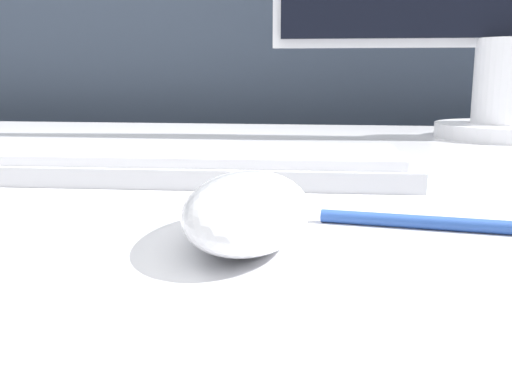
{
  "coord_description": "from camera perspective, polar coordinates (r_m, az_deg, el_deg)",
  "views": [
    {
      "loc": [
        0.09,
        -0.52,
        0.87
      ],
      "look_at": [
        0.05,
        -0.18,
        0.8
      ],
      "focal_mm": 42.0,
      "sensor_mm": 36.0,
      "label": 1
    }
  ],
  "objects": [
    {
      "name": "partition_panel",
      "position": [
        1.22,
        2.47,
        -4.82
      ],
      "size": [
        5.0,
        0.03,
        1.05
      ],
      "color": "#333D4C",
      "rests_on": "ground_plane"
    },
    {
      "name": "computer_mouse_near",
      "position": [
        0.32,
        -0.85,
        -1.68
      ],
      "size": [
        0.07,
        0.13,
        0.04
      ],
      "rotation": [
        0.0,
        0.0,
        0.03
      ],
      "color": "white",
      "rests_on": "desk"
    },
    {
      "name": "keyboard",
      "position": [
        0.53,
        -8.15,
        2.72
      ],
      "size": [
        0.42,
        0.14,
        0.02
      ],
      "rotation": [
        0.0,
        0.0,
        0.03
      ],
      "color": "silver",
      "rests_on": "desk"
    },
    {
      "name": "pen",
      "position": [
        0.37,
        18.47,
        -2.94
      ],
      "size": [
        0.16,
        0.03,
        0.01
      ],
      "rotation": [
        0.0,
        0.0,
        -0.15
      ],
      "color": "#284C9E",
      "rests_on": "desk"
    }
  ]
}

